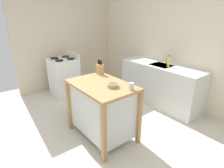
% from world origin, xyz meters
% --- Properties ---
extents(ground_plane, '(5.96, 5.96, 0.00)m').
position_xyz_m(ground_plane, '(0.00, 0.00, 0.00)').
color(ground_plane, beige).
rests_on(ground_plane, ground).
extents(wall_back, '(4.96, 0.10, 2.60)m').
position_xyz_m(wall_back, '(0.00, 2.10, 1.30)').
color(wall_back, beige).
rests_on(wall_back, ground).
extents(wall_left, '(0.10, 2.70, 2.60)m').
position_xyz_m(wall_left, '(-2.48, 0.75, 1.30)').
color(wall_left, beige).
rests_on(wall_left, ground).
extents(kitchen_island, '(1.05, 0.71, 0.91)m').
position_xyz_m(kitchen_island, '(0.03, 0.08, 0.51)').
color(kitchen_island, '#AD7F4C').
rests_on(kitchen_island, ground).
extents(knife_block, '(0.11, 0.09, 0.25)m').
position_xyz_m(knife_block, '(-0.37, 0.33, 1.00)').
color(knife_block, tan).
rests_on(knife_block, kitchen_island).
extents(bowl_ceramic_small, '(0.16, 0.16, 0.05)m').
position_xyz_m(bowl_ceramic_small, '(0.24, 0.13, 0.94)').
color(bowl_ceramic_small, tan).
rests_on(bowl_ceramic_small, kitchen_island).
extents(drinking_cup, '(0.07, 0.07, 0.10)m').
position_xyz_m(drinking_cup, '(0.47, 0.27, 0.96)').
color(drinking_cup, silver).
rests_on(drinking_cup, kitchen_island).
extents(trash_bin, '(0.36, 0.28, 0.63)m').
position_xyz_m(trash_bin, '(-0.73, 0.07, 0.32)').
color(trash_bin, slate).
rests_on(trash_bin, ground).
extents(sink_counter, '(1.81, 0.60, 0.88)m').
position_xyz_m(sink_counter, '(-0.14, 1.75, 0.44)').
color(sink_counter, silver).
rests_on(sink_counter, ground).
extents(sink_faucet, '(0.02, 0.02, 0.22)m').
position_xyz_m(sink_faucet, '(-0.14, 1.89, 0.99)').
color(sink_faucet, '#B7BCC1').
rests_on(sink_faucet, sink_counter).
extents(bottle_hand_soap, '(0.05, 0.05, 0.24)m').
position_xyz_m(bottle_hand_soap, '(0.04, 1.70, 0.99)').
color(bottle_hand_soap, yellow).
rests_on(bottle_hand_soap, sink_counter).
extents(stove, '(0.60, 0.60, 1.00)m').
position_xyz_m(stove, '(-1.93, 0.34, 0.45)').
color(stove, white).
rests_on(stove, ground).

